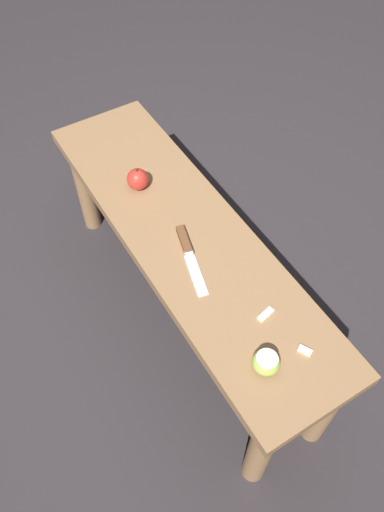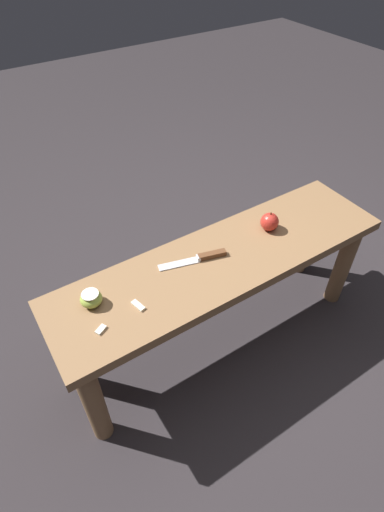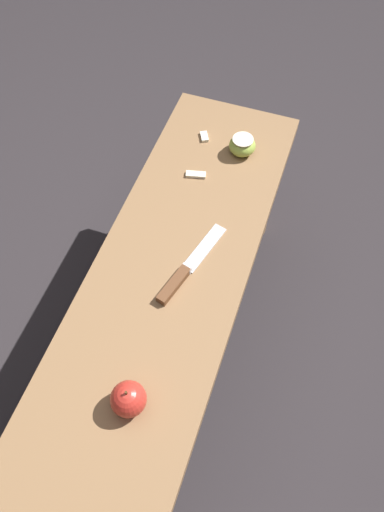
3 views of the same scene
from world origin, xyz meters
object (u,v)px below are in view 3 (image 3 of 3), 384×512
(wooden_bench, at_px, (161,315))
(apple_whole, at_px, (128,399))
(knife, at_px, (183,274))
(apple_cut, at_px, (242,145))

(wooden_bench, bearing_deg, apple_whole, 7.94)
(knife, bearing_deg, wooden_bench, 168.45)
(wooden_bench, relative_size, apple_whole, 16.40)
(wooden_bench, height_order, apple_whole, apple_whole)
(apple_whole, bearing_deg, knife, -179.93)
(apple_cut, bearing_deg, knife, -2.87)
(knife, height_order, apple_whole, apple_whole)
(apple_cut, bearing_deg, apple_whole, -1.62)
(knife, xyz_separation_m, apple_cut, (-0.42, 0.02, 0.02))
(knife, bearing_deg, apple_cut, 12.13)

